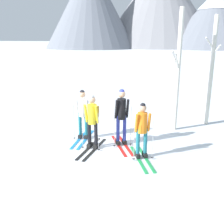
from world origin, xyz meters
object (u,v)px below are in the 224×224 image
Objects in this scene: skier_in_white at (83,112)px; birch_tree_slender at (211,71)px; skier_in_yellow at (92,119)px; birch_tree_tall at (178,71)px; skier_in_black at (121,113)px; skier_in_orange at (142,129)px.

skier_in_white is 5.20m from birch_tree_slender.
skier_in_yellow is 3.66m from birch_tree_tall.
birch_tree_tall is 1.05× the size of birch_tree_slender.
birch_tree_tall is at bearing 31.18° from skier_in_white.
birch_tree_slender is at bearing 47.05° from skier_in_black.
skier_in_black is at bearing 33.30° from skier_in_yellow.
birch_tree_slender is at bearing 62.38° from skier_in_orange.
skier_in_white is 1.01× the size of skier_in_yellow.
skier_in_orange is 3.16m from birch_tree_tall.
skier_in_orange is 4.47m from birch_tree_slender.
skier_in_yellow is 0.41× the size of birch_tree_tall.
birch_tree_tall reaches higher than skier_in_yellow.
birch_tree_slender is (4.19, 2.85, 1.17)m from skier_in_white.
skier_in_white is 0.41× the size of birch_tree_tall.
skier_in_yellow is 5.17m from birch_tree_slender.
birch_tree_tall is (2.38, 2.48, 1.26)m from skier_in_yellow.
skier_in_orange is (0.81, -0.79, -0.17)m from skier_in_black.
skier_in_black is 2.78m from birch_tree_tall.
skier_in_white is at bearing 173.50° from skier_in_black.
skier_in_black is (1.39, -0.16, 0.10)m from skier_in_white.
skier_in_black is at bearing -132.95° from birch_tree_slender.
skier_in_black reaches higher than skier_in_yellow.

